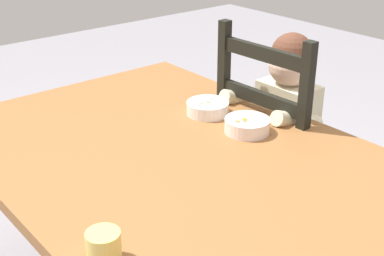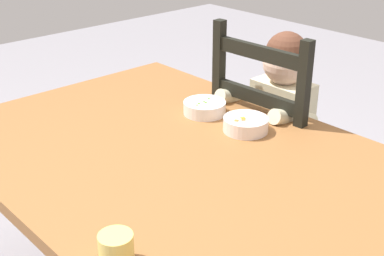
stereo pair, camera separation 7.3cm
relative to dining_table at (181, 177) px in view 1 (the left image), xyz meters
The scene contains 7 objects.
dining_table is the anchor object (origin of this frame).
dining_chair 0.59m from the dining_table, 98.38° to the left, with size 0.44×0.44×1.01m.
child_figure 0.57m from the dining_table, 98.65° to the left, with size 0.32×0.31×0.97m.
bowl_of_peas 0.34m from the dining_table, 124.26° to the left, with size 0.15×0.15×0.05m.
bowl_of_carrots 0.29m from the dining_table, 87.16° to the left, with size 0.15×0.15×0.05m.
spoon 0.30m from the dining_table, 99.81° to the left, with size 0.10×0.12×0.01m.
drinking_cup 0.54m from the dining_table, 56.94° to the right, with size 0.08×0.08×0.07m, color #EFD265.
Camera 1 is at (1.13, -0.89, 1.47)m, focal length 49.98 mm.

